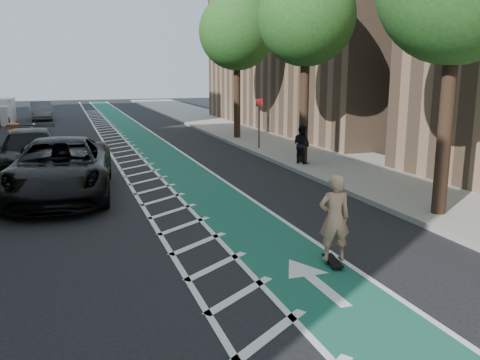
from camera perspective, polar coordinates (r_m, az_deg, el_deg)
name	(u,v)px	position (r m, az deg, el deg)	size (l,w,h in m)	color
ground	(130,252)	(11.16, -12.22, -7.86)	(120.00, 120.00, 0.00)	black
bike_lane	(173,164)	(21.19, -7.56, 1.85)	(2.00, 90.00, 0.01)	#18563F
buffer_strip	(136,166)	(20.95, -11.57, 1.58)	(1.40, 90.00, 0.01)	silver
sidewalk_right	(314,154)	(23.34, 8.28, 2.95)	(5.00, 90.00, 0.15)	gray
curb_right	(264,156)	(22.33, 2.68, 2.66)	(0.12, 90.00, 0.16)	gray
tree_r_c	(305,17)	(20.63, 7.31, 17.66)	(4.20, 4.20, 7.90)	#382619
tree_r_d	(238,32)	(28.01, -0.26, 16.29)	(4.20, 4.20, 7.90)	#382619
sign_post	(259,123)	(24.20, 2.16, 6.44)	(0.35, 0.08, 2.47)	#4C4C4C
skateboard	(333,261)	(10.35, 10.35, -8.90)	(0.36, 0.80, 0.10)	black
skateboarder	(334,218)	(10.06, 10.54, -4.21)	(0.63, 0.41, 1.72)	tan
suv_near	(60,168)	(16.32, -19.55, 1.27)	(2.92, 6.33, 1.76)	black
suv_far	(30,152)	(20.40, -22.48, 2.91)	(2.27, 5.57, 1.62)	black
car_grey	(41,111)	(42.93, -21.48, 7.27)	(1.51, 4.34, 1.43)	#5E5F63
pedestrian	(302,144)	(20.29, 6.93, 4.00)	(0.74, 0.58, 1.53)	black
barrel_a	(32,181)	(17.05, -22.29, -0.09)	(0.64, 0.64, 0.88)	#DF4E0B
barrel_b	(32,163)	(20.36, -22.32, 1.76)	(0.63, 0.63, 0.86)	#EF5C0C
barrel_c	(14,134)	(29.69, -24.07, 4.78)	(0.75, 0.75, 1.03)	#FF600D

